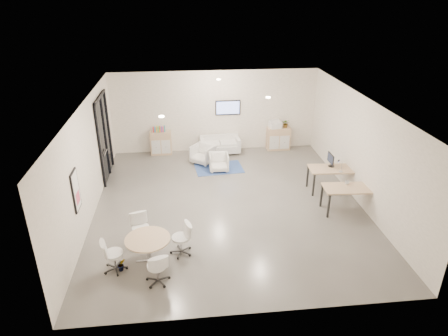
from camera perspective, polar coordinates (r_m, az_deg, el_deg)
room_shell at (r=11.59m, az=0.67°, el=1.68°), size 9.60×10.60×4.80m
glass_door at (r=14.15m, az=-16.75°, el=4.55°), size 0.09×1.90×2.85m
artwork at (r=10.45m, az=-20.41°, el=-3.06°), size 0.05×0.54×1.04m
wall_tv at (r=15.78m, az=0.56°, el=8.62°), size 0.98×0.06×0.58m
ceiling_spots at (r=11.85m, az=-0.75°, el=10.28°), size 3.14×4.14×0.03m
sideboard_left at (r=15.93m, az=-8.98°, el=3.56°), size 0.82×0.43×0.92m
sideboard_right at (r=16.35m, az=7.76°, el=4.21°), size 0.92×0.45×0.92m
books at (r=15.73m, az=-9.27°, el=5.50°), size 0.48×0.14×0.22m
printer at (r=16.11m, az=7.33°, el=6.22°), size 0.50×0.44×0.31m
loveseat at (r=15.88m, az=-0.61°, el=3.25°), size 1.58×0.85×0.58m
blue_rug at (r=14.64m, az=-0.73°, el=-0.00°), size 1.80×1.29×0.01m
armchair_left at (r=14.97m, az=-3.03°, el=2.13°), size 1.02×1.01×0.77m
armchair_right at (r=14.35m, az=-0.74°, el=0.96°), size 0.68×0.64×0.69m
desk_rear at (r=13.28m, az=15.25°, el=-0.35°), size 1.55×0.86×0.78m
desk_front at (r=12.21m, az=17.41°, el=-3.00°), size 1.52×0.83×0.77m
monitor at (r=13.27m, az=15.01°, el=1.15°), size 0.20×0.50×0.44m
round_table at (r=9.84m, az=-10.84°, el=-10.27°), size 1.09×1.09×0.66m
meeting_chairs at (r=9.93m, az=-10.76°, el=-11.05°), size 2.28×2.28×0.82m
plant_cabinet at (r=16.22m, az=8.83°, el=6.19°), size 0.40×0.42×0.26m
plant_floor at (r=9.99m, az=-14.39°, el=-13.63°), size 0.28×0.38×0.15m
cup at (r=12.33m, az=17.19°, el=-1.95°), size 0.15×0.13×0.13m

